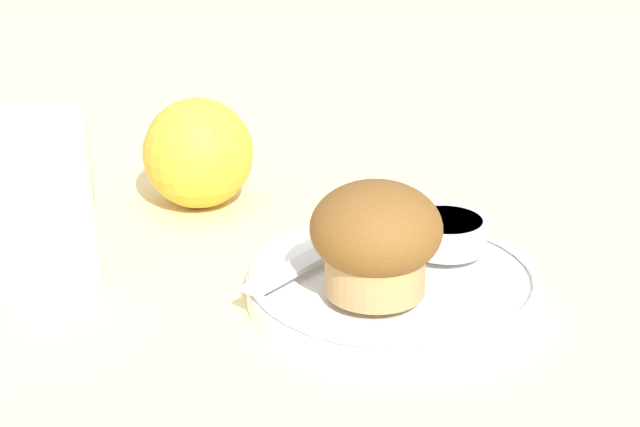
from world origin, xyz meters
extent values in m
plane|color=beige|center=(0.00, 0.00, 0.00)|extent=(3.00, 3.00, 0.00)
cylinder|color=white|center=(0.01, 0.00, 0.01)|extent=(0.19, 0.19, 0.01)
torus|color=white|center=(0.01, 0.00, 0.02)|extent=(0.19, 0.19, 0.01)
cylinder|color=tan|center=(-0.02, -0.01, 0.04)|extent=(0.06, 0.06, 0.04)
ellipsoid|color=brown|center=(-0.02, -0.01, 0.06)|extent=(0.08, 0.08, 0.06)
cylinder|color=silver|center=(0.06, -0.01, 0.03)|extent=(0.06, 0.06, 0.02)
cylinder|color=silver|center=(0.06, -0.01, 0.04)|extent=(0.05, 0.05, 0.00)
sphere|color=#4C194C|center=(0.02, 0.05, 0.03)|extent=(0.01, 0.01, 0.01)
sphere|color=#4C194C|center=(0.03, 0.05, 0.03)|extent=(0.01, 0.01, 0.01)
cube|color=silver|center=(0.01, 0.05, 0.02)|extent=(0.16, 0.02, 0.00)
sphere|color=#F4A82D|center=(0.06, 0.21, 0.04)|extent=(0.09, 0.09, 0.09)
cylinder|color=silver|center=(-0.11, 0.19, 0.06)|extent=(0.07, 0.07, 0.12)
camera|label=1|loc=(-0.52, -0.32, 0.32)|focal=60.00mm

